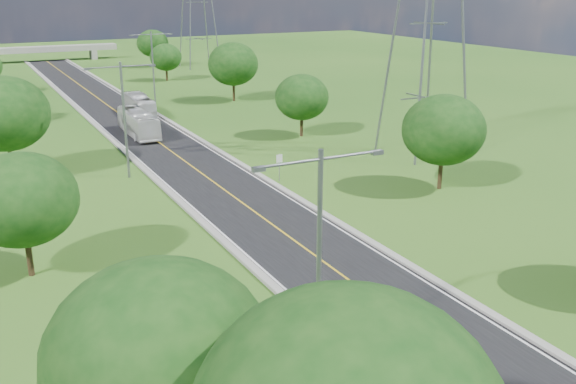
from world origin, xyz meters
The scene contains 20 objects.
ground centered at (0.00, 60.00, 0.00)m, with size 260.00×260.00×0.00m, color #275517.
road centered at (0.00, 66.00, 0.03)m, with size 8.00×150.00×0.06m, color black.
curb_left centered at (-4.25, 66.00, 0.11)m, with size 0.50×150.00×0.22m, color gray.
curb_right centered at (4.25, 66.00, 0.11)m, with size 0.50×150.00×0.22m, color gray.
speed_limit_sign centered at (5.20, 37.98, 1.60)m, with size 0.55×0.09×2.40m.
overpass centered at (0.00, 140.00, 2.41)m, with size 30.00×3.00×3.20m.
streetlight_near_left centered at (-6.00, 12.00, 5.94)m, with size 5.90×0.25×10.00m.
streetlight_mid_left centered at (-6.00, 45.00, 5.94)m, with size 5.90×0.25×10.00m.
streetlight_far_right centered at (6.00, 78.00, 5.94)m, with size 5.90×0.25×10.00m.
power_tower_near centered at (22.00, 40.00, 14.01)m, with size 9.00×6.40×28.00m.
tree_la centered at (-14.00, 8.00, 5.27)m, with size 7.14×7.14×8.30m.
tree_lb centered at (-16.00, 28.00, 4.64)m, with size 6.30×6.30×7.33m.
tree_lc centered at (-15.00, 50.00, 5.58)m, with size 7.56×7.56×8.79m.
tree_rb centered at (16.00, 30.00, 4.95)m, with size 6.72×6.72×7.82m.
tree_rc centered at (15.00, 52.00, 4.33)m, with size 5.88×5.88×6.84m.
tree_rd centered at (17.00, 76.00, 5.27)m, with size 7.14×7.14×8.30m.
tree_re centered at (14.50, 100.00, 4.02)m, with size 5.46×5.46×6.35m.
tree_rf centered at (18.00, 120.00, 4.64)m, with size 6.30×6.30×7.33m.
bus_outbound centered at (2.09, 71.42, 1.38)m, with size 2.22×9.48×2.64m, color silver.
bus_inbound centered at (-0.99, 60.42, 1.47)m, with size 2.36×10.09×2.81m, color silver.
Camera 1 is at (-18.40, -9.08, 16.22)m, focal length 40.00 mm.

